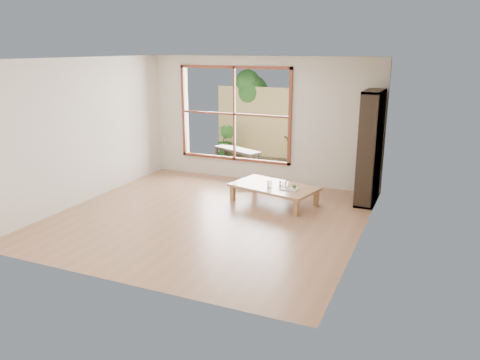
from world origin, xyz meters
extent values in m
plane|color=#A37051|center=(0.00, 0.00, 0.00)|extent=(5.00, 5.00, 0.00)
cube|color=tan|center=(0.77, 1.11, 0.31)|extent=(1.69, 1.20, 0.05)
cube|color=tan|center=(0.02, 0.94, 0.14)|extent=(0.09, 0.09, 0.29)
cube|color=tan|center=(0.19, 1.62, 0.14)|extent=(0.09, 0.09, 0.29)
cube|color=tan|center=(1.35, 0.60, 0.14)|extent=(0.09, 0.09, 0.29)
cube|color=tan|center=(1.52, 1.29, 0.14)|extent=(0.09, 0.09, 0.29)
cube|color=silver|center=(-0.04, 1.86, 0.04)|extent=(0.65, 0.65, 0.07)
cube|color=black|center=(2.32, 1.88, 1.02)|extent=(0.33, 0.92, 2.05)
cylinder|color=silver|center=(0.73, 0.95, 0.40)|extent=(0.08, 0.08, 0.14)
cylinder|color=silver|center=(0.99, 1.17, 0.39)|extent=(0.08, 0.08, 0.11)
cylinder|color=silver|center=(0.89, 1.15, 0.38)|extent=(0.08, 0.08, 0.10)
cylinder|color=silver|center=(0.67, 1.11, 0.37)|extent=(0.07, 0.07, 0.08)
cube|color=white|center=(1.10, 0.99, 0.34)|extent=(0.28, 0.20, 0.02)
sphere|color=#3C6729|center=(1.17, 1.03, 0.39)|extent=(0.07, 0.07, 0.07)
cube|color=orange|center=(1.07, 0.95, 0.36)|extent=(0.05, 0.04, 0.03)
cube|color=beige|center=(1.03, 1.02, 0.36)|extent=(0.06, 0.05, 0.02)
cylinder|color=silver|center=(1.13, 0.93, 0.36)|extent=(0.16, 0.01, 0.01)
cube|color=#332D25|center=(-0.60, 3.56, 0.00)|extent=(2.80, 2.00, 0.05)
cube|color=black|center=(-0.95, 3.37, 0.40)|extent=(1.32, 0.87, 0.05)
cube|color=black|center=(-1.56, 3.49, 0.20)|extent=(0.08, 0.08, 0.35)
cube|color=black|center=(-1.44, 3.75, 0.20)|extent=(0.08, 0.08, 0.35)
cube|color=black|center=(-0.46, 2.99, 0.20)|extent=(0.08, 0.08, 0.35)
cube|color=black|center=(-0.34, 3.26, 0.20)|extent=(0.08, 0.08, 0.35)
cube|color=tan|center=(-0.60, 4.56, 0.90)|extent=(2.80, 0.06, 1.80)
imported|color=#366425|center=(0.31, 4.34, 0.45)|extent=(0.85, 0.76, 0.84)
imported|color=#366425|center=(-1.56, 4.05, 0.46)|extent=(0.54, 0.46, 0.87)
cylinder|color=#4C3D2D|center=(-1.30, 4.86, 0.80)|extent=(0.14, 0.14, 1.60)
sphere|color=#366425|center=(-1.18, 4.86, 1.65)|extent=(0.84, 0.84, 0.84)
sphere|color=#366425|center=(-1.45, 4.94, 1.45)|extent=(0.70, 0.70, 0.70)
sphere|color=#366425|center=(-1.27, 4.76, 1.90)|extent=(0.64, 0.64, 0.64)
camera|label=1|loc=(3.42, -6.64, 2.76)|focal=35.00mm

